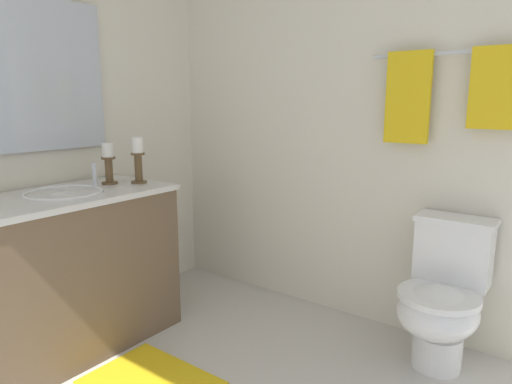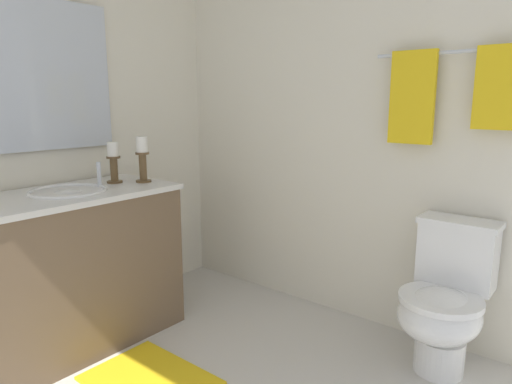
{
  "view_description": "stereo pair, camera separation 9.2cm",
  "coord_description": "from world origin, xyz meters",
  "px_view_note": "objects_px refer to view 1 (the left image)",
  "views": [
    {
      "loc": [
        1.11,
        -1.15,
        1.33
      ],
      "look_at": [
        -0.21,
        0.61,
        0.89
      ],
      "focal_mm": 32.13,
      "sensor_mm": 36.0,
      "label": 1
    },
    {
      "loc": [
        1.18,
        -1.09,
        1.33
      ],
      "look_at": [
        -0.21,
        0.61,
        0.89
      ],
      "focal_mm": 32.13,
      "sensor_mm": 36.0,
      "label": 2
    }
  ],
  "objects_px": {
    "towel_center": "(496,88)",
    "candle_holder_short": "(108,162)",
    "vanity_cabinet": "(70,271)",
    "candle_holder_tall": "(138,159)",
    "towel_bar": "(454,52)",
    "towel_near_vanity": "(408,98)",
    "toilet": "(442,298)",
    "sink_basin": "(64,201)",
    "mirror": "(25,74)",
    "bath_mat": "(151,383)"
  },
  "relations": [
    {
      "from": "vanity_cabinet",
      "to": "mirror",
      "type": "relative_size",
      "value": 1.2
    },
    {
      "from": "candle_holder_tall",
      "to": "candle_holder_short",
      "type": "relative_size",
      "value": 1.13
    },
    {
      "from": "candle_holder_tall",
      "to": "candle_holder_short",
      "type": "bearing_deg",
      "value": -132.38
    },
    {
      "from": "bath_mat",
      "to": "mirror",
      "type": "bearing_deg",
      "value": -180.0
    },
    {
      "from": "toilet",
      "to": "towel_near_vanity",
      "type": "distance_m",
      "value": 1.05
    },
    {
      "from": "toilet",
      "to": "candle_holder_short",
      "type": "bearing_deg",
      "value": -158.43
    },
    {
      "from": "toilet",
      "to": "bath_mat",
      "type": "xyz_separation_m",
      "value": [
        -1.04,
        -0.99,
        -0.36
      ]
    },
    {
      "from": "vanity_cabinet",
      "to": "towel_bar",
      "type": "height_order",
      "value": "towel_bar"
    },
    {
      "from": "vanity_cabinet",
      "to": "towel_bar",
      "type": "xyz_separation_m",
      "value": [
        1.57,
        1.21,
        1.14
      ]
    },
    {
      "from": "candle_holder_tall",
      "to": "toilet",
      "type": "bearing_deg",
      "value": 19.11
    },
    {
      "from": "sink_basin",
      "to": "candle_holder_tall",
      "type": "xyz_separation_m",
      "value": [
        0.07,
        0.44,
        0.18
      ]
    },
    {
      "from": "towel_near_vanity",
      "to": "bath_mat",
      "type": "distance_m",
      "value": 1.94
    },
    {
      "from": "sink_basin",
      "to": "mirror",
      "type": "distance_m",
      "value": 0.71
    },
    {
      "from": "vanity_cabinet",
      "to": "towel_near_vanity",
      "type": "distance_m",
      "value": 2.03
    },
    {
      "from": "candle_holder_short",
      "to": "toilet",
      "type": "distance_m",
      "value": 1.94
    },
    {
      "from": "vanity_cabinet",
      "to": "sink_basin",
      "type": "bearing_deg",
      "value": 90.0
    },
    {
      "from": "towel_center",
      "to": "candle_holder_short",
      "type": "bearing_deg",
      "value": -154.23
    },
    {
      "from": "towel_bar",
      "to": "toilet",
      "type": "bearing_deg",
      "value": -66.71
    },
    {
      "from": "vanity_cabinet",
      "to": "towel_near_vanity",
      "type": "height_order",
      "value": "towel_near_vanity"
    },
    {
      "from": "vanity_cabinet",
      "to": "candle_holder_tall",
      "type": "height_order",
      "value": "candle_holder_tall"
    },
    {
      "from": "candle_holder_tall",
      "to": "towel_bar",
      "type": "height_order",
      "value": "towel_bar"
    },
    {
      "from": "towel_near_vanity",
      "to": "towel_center",
      "type": "relative_size",
      "value": 1.23
    },
    {
      "from": "toilet",
      "to": "bath_mat",
      "type": "relative_size",
      "value": 1.25
    },
    {
      "from": "bath_mat",
      "to": "towel_bar",
      "type": "bearing_deg",
      "value": 52.04
    },
    {
      "from": "sink_basin",
      "to": "bath_mat",
      "type": "relative_size",
      "value": 0.67
    },
    {
      "from": "candle_holder_tall",
      "to": "towel_bar",
      "type": "bearing_deg",
      "value": 27.31
    },
    {
      "from": "vanity_cabinet",
      "to": "sink_basin",
      "type": "relative_size",
      "value": 2.77
    },
    {
      "from": "candle_holder_tall",
      "to": "toilet",
      "type": "height_order",
      "value": "candle_holder_tall"
    },
    {
      "from": "towel_near_vanity",
      "to": "bath_mat",
      "type": "height_order",
      "value": "towel_near_vanity"
    },
    {
      "from": "vanity_cabinet",
      "to": "towel_center",
      "type": "bearing_deg",
      "value": 33.89
    },
    {
      "from": "mirror",
      "to": "towel_center",
      "type": "height_order",
      "value": "mirror"
    },
    {
      "from": "sink_basin",
      "to": "towel_near_vanity",
      "type": "height_order",
      "value": "towel_near_vanity"
    },
    {
      "from": "mirror",
      "to": "candle_holder_tall",
      "type": "bearing_deg",
      "value": 51.49
    },
    {
      "from": "candle_holder_short",
      "to": "towel_center",
      "type": "distance_m",
      "value": 2.07
    },
    {
      "from": "towel_bar",
      "to": "towel_near_vanity",
      "type": "bearing_deg",
      "value": -175.07
    },
    {
      "from": "vanity_cabinet",
      "to": "mirror",
      "type": "distance_m",
      "value": 1.08
    },
    {
      "from": "sink_basin",
      "to": "towel_center",
      "type": "height_order",
      "value": "towel_center"
    },
    {
      "from": "sink_basin",
      "to": "bath_mat",
      "type": "xyz_separation_m",
      "value": [
        0.62,
        -0.0,
        -0.81
      ]
    },
    {
      "from": "candle_holder_short",
      "to": "toilet",
      "type": "bearing_deg",
      "value": 21.57
    },
    {
      "from": "candle_holder_short",
      "to": "towel_bar",
      "type": "distance_m",
      "value": 1.94
    },
    {
      "from": "vanity_cabinet",
      "to": "candle_holder_tall",
      "type": "bearing_deg",
      "value": 81.11
    },
    {
      "from": "vanity_cabinet",
      "to": "towel_near_vanity",
      "type": "bearing_deg",
      "value": 41.26
    },
    {
      "from": "sink_basin",
      "to": "toilet",
      "type": "bearing_deg",
      "value": 30.72
    },
    {
      "from": "mirror",
      "to": "towel_center",
      "type": "xyz_separation_m",
      "value": [
        2.06,
        1.2,
        -0.08
      ]
    },
    {
      "from": "vanity_cabinet",
      "to": "candle_holder_tall",
      "type": "relative_size",
      "value": 4.14
    },
    {
      "from": "sink_basin",
      "to": "candle_holder_short",
      "type": "bearing_deg",
      "value": 97.79
    },
    {
      "from": "candle_holder_tall",
      "to": "towel_bar",
      "type": "distance_m",
      "value": 1.78
    },
    {
      "from": "vanity_cabinet",
      "to": "toilet",
      "type": "distance_m",
      "value": 1.94
    },
    {
      "from": "vanity_cabinet",
      "to": "bath_mat",
      "type": "relative_size",
      "value": 1.86
    },
    {
      "from": "sink_basin",
      "to": "toilet",
      "type": "distance_m",
      "value": 1.99
    }
  ]
}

